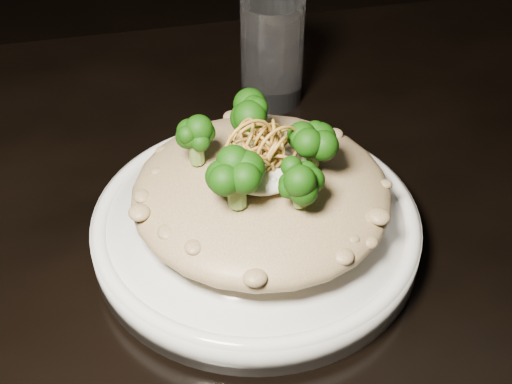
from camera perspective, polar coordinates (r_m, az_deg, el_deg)
table at (r=0.67m, az=6.38°, el=-8.96°), size 1.10×0.80×0.75m
plate at (r=0.59m, az=0.00°, el=-3.01°), size 0.27×0.27×0.03m
risotto at (r=0.57m, az=0.43°, el=-0.04°), size 0.21×0.21×0.05m
broccoli at (r=0.54m, az=-0.05°, el=3.24°), size 0.11×0.11×0.04m
cheese at (r=0.54m, az=0.43°, el=1.84°), size 0.06×0.06×0.02m
shallots at (r=0.53m, az=0.29°, el=4.18°), size 0.05×0.05×0.03m
drinking_glass at (r=0.74m, az=1.29°, el=11.15°), size 0.07×0.07×0.11m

